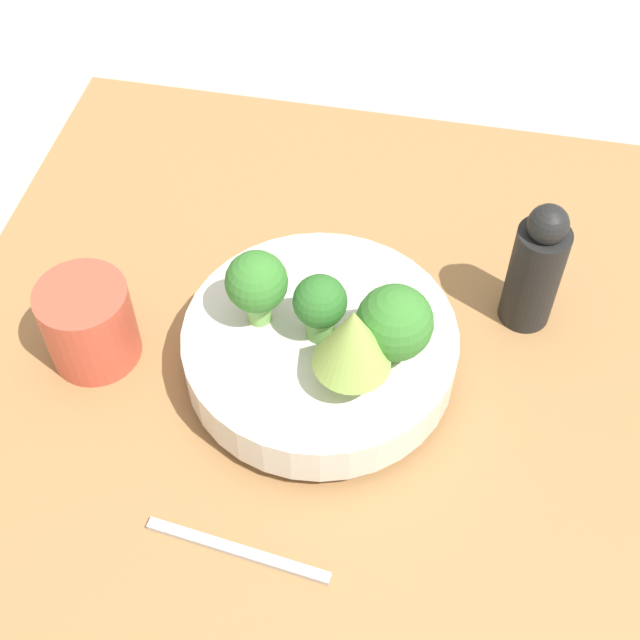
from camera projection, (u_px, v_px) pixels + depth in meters
ground_plane at (354, 375)px, 0.93m from camera, size 6.00×6.00×0.00m
table at (355, 364)px, 0.92m from camera, size 0.84×0.76×0.04m
bowl at (320, 349)px, 0.86m from camera, size 0.26×0.26×0.06m
broccoli_floret_right at (395, 323)px, 0.79m from camera, size 0.07×0.07×0.08m
broccoli_floret_left at (257, 284)px, 0.81m from camera, size 0.06×0.06×0.08m
romanesco_piece_near at (353, 340)px, 0.75m from camera, size 0.07×0.07×0.10m
broccoli_floret_center at (320, 305)px, 0.81m from camera, size 0.05×0.05×0.07m
cup at (89, 323)px, 0.87m from camera, size 0.09×0.09×0.09m
pepper_mill at (536, 268)px, 0.87m from camera, size 0.05×0.05×0.15m
fork at (238, 550)px, 0.76m from camera, size 0.17×0.03×0.01m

